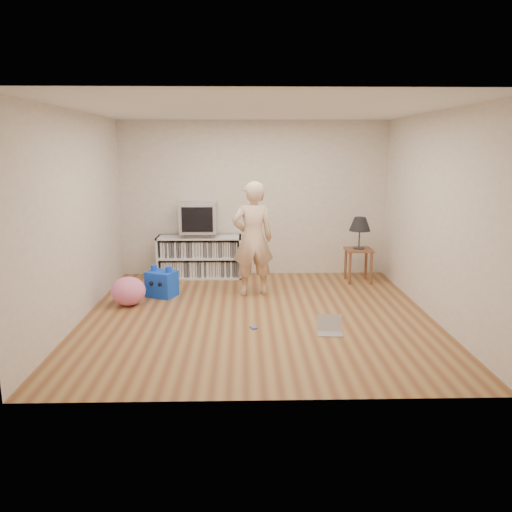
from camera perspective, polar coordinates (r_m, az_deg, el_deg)
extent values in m
plane|color=brown|center=(6.57, 0.17, -6.80)|extent=(4.50, 4.50, 0.00)
cube|color=beige|center=(8.50, -0.25, 6.54)|extent=(4.50, 0.02, 2.60)
cube|color=beige|center=(4.05, 1.05, 0.22)|extent=(4.50, 0.02, 2.60)
cube|color=beige|center=(6.60, -19.80, 4.17)|extent=(0.02, 4.50, 2.60)
cube|color=beige|center=(6.72, 19.79, 4.30)|extent=(0.02, 4.50, 2.60)
cube|color=white|center=(6.23, 0.18, 16.43)|extent=(4.50, 4.50, 0.01)
cube|color=white|center=(8.66, -6.34, 0.20)|extent=(1.40, 0.03, 0.70)
cube|color=white|center=(8.54, -11.04, -0.12)|extent=(0.03, 0.45, 0.70)
cube|color=white|center=(8.42, -1.82, -0.07)|extent=(0.03, 0.45, 0.70)
cube|color=white|center=(8.53, -6.41, -2.29)|extent=(1.40, 0.45, 0.03)
cube|color=white|center=(8.46, -6.46, -0.09)|extent=(1.34, 0.45, 0.03)
cube|color=white|center=(8.39, -6.52, 2.14)|extent=(1.40, 0.45, 0.03)
cube|color=silver|center=(8.46, -6.46, -0.09)|extent=(1.26, 0.36, 0.64)
cube|color=gray|center=(8.38, -6.52, 2.48)|extent=(0.45, 0.35, 0.07)
cube|color=#A0A0A5|center=(8.34, -6.57, 4.41)|extent=(0.60, 0.52, 0.50)
cube|color=black|center=(8.08, -6.74, 4.15)|extent=(0.50, 0.01, 0.40)
cylinder|color=brown|center=(8.10, 10.67, -1.44)|extent=(0.04, 0.04, 0.52)
cylinder|color=brown|center=(8.17, 13.01, -1.41)|extent=(0.04, 0.04, 0.52)
cylinder|color=brown|center=(8.42, 10.20, -0.89)|extent=(0.04, 0.04, 0.52)
cylinder|color=brown|center=(8.49, 12.45, -0.87)|extent=(0.04, 0.04, 0.52)
cube|color=brown|center=(8.24, 11.66, 0.71)|extent=(0.42, 0.42, 0.03)
cylinder|color=#333333|center=(8.23, 11.67, 0.90)|extent=(0.18, 0.18, 0.02)
cylinder|color=#333333|center=(8.20, 11.72, 2.08)|extent=(0.02, 0.02, 0.32)
imported|color=beige|center=(7.29, -0.37, 1.95)|extent=(0.68, 0.51, 1.68)
cube|color=silver|center=(6.00, 8.45, -8.76)|extent=(0.31, 0.22, 0.01)
cube|color=silver|center=(6.06, 8.37, -7.53)|extent=(0.30, 0.08, 0.19)
cube|color=black|center=(6.06, 8.37, -7.53)|extent=(0.26, 0.06, 0.16)
cube|color=#475ABF|center=(6.11, -0.28, -8.19)|extent=(0.09, 0.11, 0.02)
cube|color=blue|center=(7.48, -10.71, -3.14)|extent=(0.49, 0.45, 0.38)
cylinder|color=blue|center=(7.49, -11.58, -1.34)|extent=(0.09, 0.09, 0.08)
cylinder|color=blue|center=(7.36, -9.96, -1.53)|extent=(0.09, 0.09, 0.08)
sphere|color=black|center=(7.38, -11.88, -3.07)|extent=(0.06, 0.06, 0.06)
sphere|color=black|center=(7.30, -10.93, -3.19)|extent=(0.06, 0.06, 0.06)
ellipsoid|color=pink|center=(7.16, -14.38, -3.90)|extent=(0.54, 0.54, 0.40)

